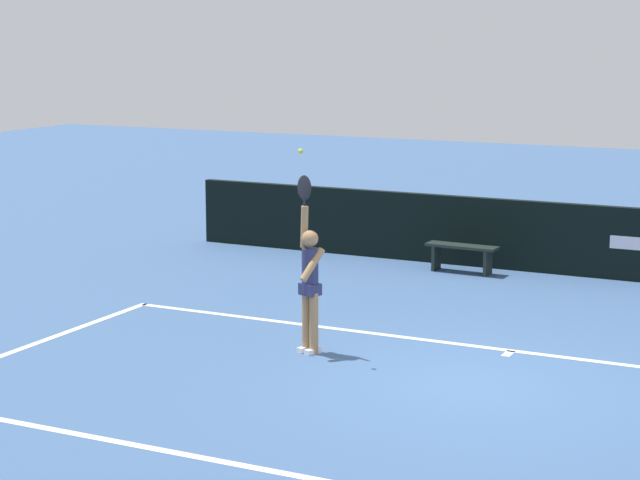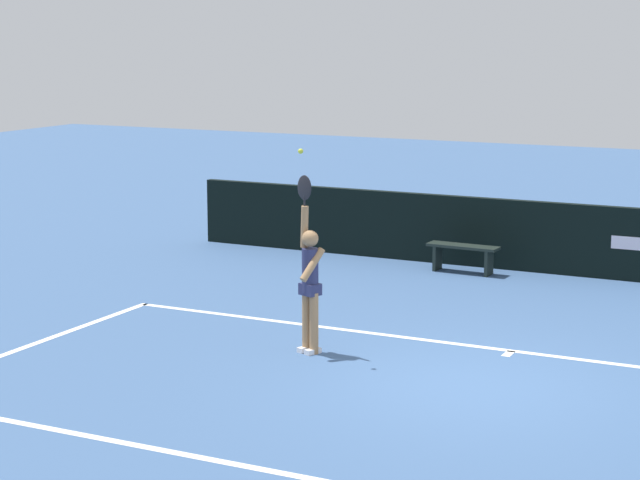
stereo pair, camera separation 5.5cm
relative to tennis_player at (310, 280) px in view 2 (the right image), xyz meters
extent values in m
plane|color=#3A5A86|center=(2.47, -0.42, -1.02)|extent=(60.00, 60.00, 0.00)
cube|color=white|center=(2.47, 1.31, -1.02)|extent=(12.29, 0.12, 0.00)
cube|color=white|center=(-3.68, -1.37, -1.02)|extent=(0.12, 5.47, 0.00)
cube|color=white|center=(2.47, 1.16, -1.02)|extent=(0.12, 0.30, 0.00)
cube|color=black|center=(2.47, 6.63, -0.37)|extent=(16.39, 0.17, 1.30)
cylinder|color=#A57B51|center=(0.08, -0.03, -0.59)|extent=(0.12, 0.12, 0.85)
cylinder|color=#A57B51|center=(-0.06, 0.03, -0.59)|extent=(0.12, 0.12, 0.85)
cube|color=white|center=(0.07, -0.04, -0.98)|extent=(0.18, 0.26, 0.07)
cube|color=white|center=(-0.07, 0.01, -0.98)|extent=(0.18, 0.26, 0.07)
cylinder|color=navy|center=(0.01, 0.00, 0.14)|extent=(0.23, 0.23, 0.60)
cube|color=navy|center=(0.01, 0.00, -0.13)|extent=(0.32, 0.29, 0.16)
sphere|color=#A57B51|center=(0.01, 0.00, 0.57)|extent=(0.23, 0.23, 0.23)
cylinder|color=#A57B51|center=(-0.10, 0.04, 0.72)|extent=(0.15, 0.14, 0.57)
cylinder|color=#A57B51|center=(0.09, -0.09, 0.24)|extent=(0.24, 0.43, 0.44)
ellipsoid|color=black|center=(-0.10, 0.04, 1.26)|extent=(0.30, 0.14, 0.37)
cylinder|color=black|center=(-0.10, 0.04, 1.07)|extent=(0.03, 0.03, 0.18)
sphere|color=#CCDD35|center=(0.03, -0.31, 1.79)|extent=(0.07, 0.07, 0.07)
cube|color=black|center=(0.10, 5.95, -0.53)|extent=(1.34, 0.42, 0.05)
cube|color=black|center=(-0.40, 5.97, -0.77)|extent=(0.07, 0.32, 0.49)
cube|color=black|center=(0.60, 5.92, -0.77)|extent=(0.07, 0.32, 0.49)
camera|label=1|loc=(6.92, -13.69, 3.36)|focal=64.91mm
camera|label=2|loc=(6.97, -13.67, 3.36)|focal=64.91mm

